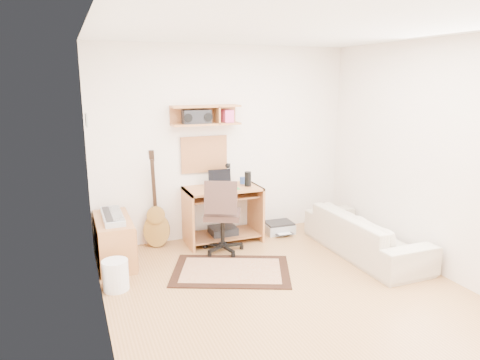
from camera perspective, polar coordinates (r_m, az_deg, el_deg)
name	(u,v)px	position (r m, az deg, el deg)	size (l,w,h in m)	color
floor	(291,296)	(4.69, 6.66, -14.65)	(3.60, 4.00, 0.01)	#AF7D49
ceiling	(299,28)	(4.18, 7.65, 18.92)	(3.60, 4.00, 0.01)	white
back_wall	(224,143)	(6.06, -2.02, 4.78)	(3.60, 0.01, 2.60)	white
left_wall	(98,188)	(3.75, -17.89, -0.99)	(0.01, 4.00, 2.60)	white
right_wall	(439,159)	(5.34, 24.38, 2.52)	(0.01, 4.00, 2.60)	white
wall_shelf	(206,115)	(5.79, -4.44, 8.36)	(0.90, 0.25, 0.26)	#C17B44
cork_board	(204,154)	(5.96, -4.65, 3.35)	(0.64, 0.03, 0.49)	tan
wall_photo	(86,120)	(5.17, -19.24, 7.34)	(0.02, 0.20, 0.15)	#4C8CBF
desk	(223,215)	(5.96, -2.23, -4.48)	(1.00, 0.55, 0.75)	#C17B44
laptop	(222,179)	(5.81, -2.35, 0.09)	(0.31, 0.31, 0.24)	silver
speaker	(248,179)	(5.91, 1.02, 0.14)	(0.09, 0.09, 0.20)	black
desk_lamp	(230,173)	(6.01, -1.30, 0.85)	(0.10, 0.10, 0.30)	black
pencil_cup	(242,180)	(6.05, 0.29, -0.06)	(0.07, 0.07, 0.10)	#3554A0
boombox	(196,117)	(5.75, -5.66, 8.10)	(0.36, 0.16, 0.18)	black
rug	(231,271)	(5.18, -1.15, -11.64)	(1.33, 0.88, 0.02)	tan
task_chair	(222,215)	(5.57, -2.28, -4.50)	(0.50, 0.50, 0.98)	#3A2822
cabinet	(114,241)	(5.52, -15.96, -7.55)	(0.40, 0.90, 0.55)	#C17B44
music_keyboard	(112,216)	(5.42, -16.17, -4.51)	(0.22, 0.71, 0.06)	#B2B5BA
guitar	(155,200)	(5.80, -10.88, -2.51)	(0.34, 0.21, 1.28)	olive
waste_basket	(116,275)	(4.88, -15.79, -11.75)	(0.27, 0.27, 0.32)	white
printer	(279,227)	(6.38, 5.05, -6.07)	(0.40, 0.31, 0.15)	#A5A8AA
sofa	(366,227)	(5.76, 15.92, -5.87)	(1.80, 0.53, 0.70)	#BEB097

